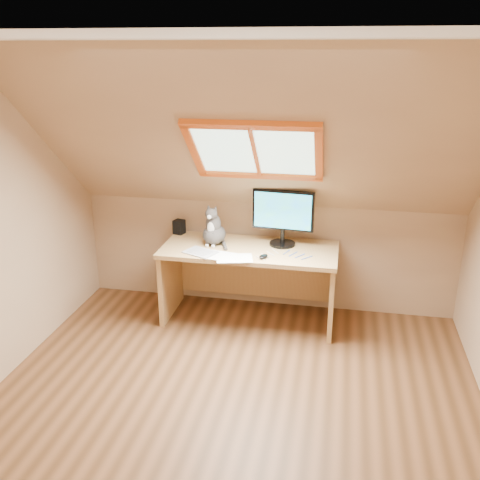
# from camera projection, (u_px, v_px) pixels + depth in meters

# --- Properties ---
(ground) EXTENTS (3.50, 3.50, 0.00)m
(ground) POSITION_uv_depth(u_px,v_px,m) (228.00, 415.00, 3.64)
(ground) COLOR brown
(ground) RESTS_ON ground
(room_shell) EXTENTS (3.52, 3.52, 2.41)m
(room_shell) POSITION_uv_depth(u_px,v_px,m) (222.00, 219.00, 3.07)
(room_shell) COLOR tan
(room_shell) RESTS_ON ground
(desk) EXTENTS (1.54, 0.67, 0.70)m
(desk) POSITION_uv_depth(u_px,v_px,m) (251.00, 268.00, 4.83)
(desk) COLOR tan
(desk) RESTS_ON ground
(monitor) EXTENTS (0.54, 0.23, 0.50)m
(monitor) POSITION_uv_depth(u_px,v_px,m) (283.00, 214.00, 4.66)
(monitor) COLOR black
(monitor) RESTS_ON desk
(cat) EXTENTS (0.24, 0.27, 0.38)m
(cat) POSITION_uv_depth(u_px,v_px,m) (214.00, 230.00, 4.74)
(cat) COLOR #433D3B
(cat) RESTS_ON desk
(desk_speaker) EXTENTS (0.11, 0.11, 0.13)m
(desk_speaker) POSITION_uv_depth(u_px,v_px,m) (179.00, 227.00, 5.03)
(desk_speaker) COLOR black
(desk_speaker) RESTS_ON desk
(graphics_tablet) EXTENTS (0.32, 0.28, 0.01)m
(graphics_tablet) POSITION_uv_depth(u_px,v_px,m) (200.00, 252.00, 4.57)
(graphics_tablet) COLOR #B2B2B7
(graphics_tablet) RESTS_ON desk
(mouse) EXTENTS (0.09, 0.12, 0.03)m
(mouse) POSITION_uv_depth(u_px,v_px,m) (263.00, 256.00, 4.46)
(mouse) COLOR black
(mouse) RESTS_ON desk
(papers) EXTENTS (0.33, 0.27, 0.00)m
(papers) POSITION_uv_depth(u_px,v_px,m) (229.00, 257.00, 4.48)
(papers) COLOR white
(papers) RESTS_ON desk
(cables) EXTENTS (0.51, 0.26, 0.01)m
(cables) POSITION_uv_depth(u_px,v_px,m) (285.00, 255.00, 4.52)
(cables) COLOR silver
(cables) RESTS_ON desk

